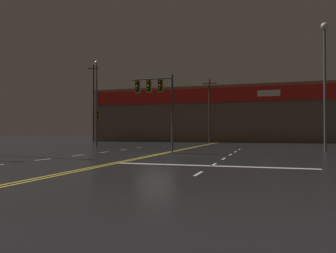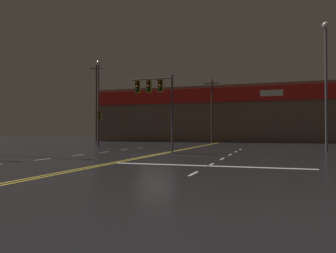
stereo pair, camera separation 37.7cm
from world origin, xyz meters
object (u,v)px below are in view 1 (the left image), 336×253
(traffic_signal_corner_northwest, at_px, (97,120))
(streetlight_median_approach, at_px, (96,92))
(streetlight_far_left, at_px, (325,70))
(traffic_signal_median, at_px, (155,92))

(traffic_signal_corner_northwest, height_order, streetlight_median_approach, streetlight_median_approach)
(streetlight_median_approach, height_order, streetlight_far_left, streetlight_far_left)
(traffic_signal_corner_northwest, bearing_deg, traffic_signal_median, -39.92)
(traffic_signal_corner_northwest, xyz_separation_m, streetlight_far_left, (22.00, -2.47, 3.73))
(traffic_signal_median, height_order, streetlight_median_approach, streetlight_median_approach)
(traffic_signal_median, relative_size, traffic_signal_corner_northwest, 1.52)
(traffic_signal_corner_northwest, relative_size, streetlight_far_left, 0.37)
(streetlight_median_approach, distance_m, streetlight_far_left, 24.86)
(traffic_signal_corner_northwest, distance_m, streetlight_median_approach, 5.47)
(traffic_signal_median, bearing_deg, streetlight_median_approach, 135.25)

